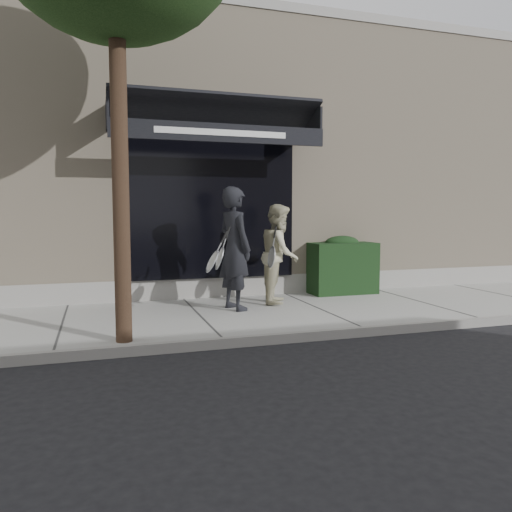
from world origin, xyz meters
name	(u,v)px	position (x,y,z in m)	size (l,w,h in m)	color
ground	(317,315)	(0.00, 0.00, 0.00)	(80.00, 80.00, 0.00)	black
sidewalk	(317,311)	(0.00, 0.00, 0.06)	(20.00, 3.00, 0.12)	#A1A09B
curb	(364,331)	(0.00, -1.55, 0.07)	(20.00, 0.10, 0.14)	gray
building_facade	(237,173)	(-0.01, 4.96, 2.74)	(14.30, 8.04, 5.64)	beige
hedge	(342,266)	(1.10, 1.25, 0.66)	(1.30, 0.70, 1.14)	black
pedestrian_front	(235,249)	(-1.35, 0.28, 1.12)	(0.91, 1.00, 2.01)	black
pedestrian_back	(280,254)	(-0.44, 0.62, 0.99)	(0.95, 1.04, 1.74)	beige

